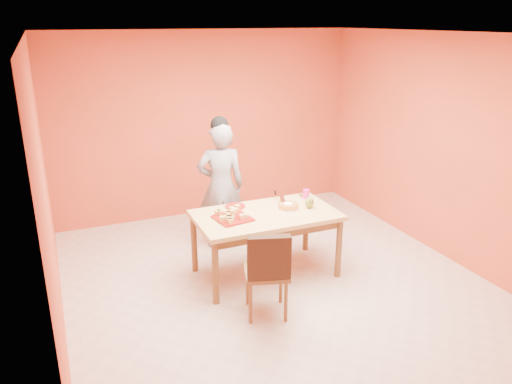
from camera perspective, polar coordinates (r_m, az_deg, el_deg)
name	(u,v)px	position (r m, az deg, el deg)	size (l,w,h in m)	color
floor	(277,284)	(5.72, 2.42, -10.49)	(5.00, 5.00, 0.00)	beige
ceiling	(281,33)	(4.97, 2.88, 17.65)	(5.00, 5.00, 0.00)	white
wall_back	(206,125)	(7.45, -5.76, 7.64)	(4.50, 4.50, 0.00)	#DB4C32
wall_left	(46,199)	(4.72, -22.86, -0.70)	(5.00, 5.00, 0.00)	#DB4C32
wall_right	(447,149)	(6.46, 21.01, 4.65)	(5.00, 5.00, 0.00)	#DB4C32
dining_table	(266,221)	(5.66, 1.12, -3.33)	(1.60, 0.90, 0.76)	#CFBA6C
dining_chair	(267,270)	(4.97, 1.29, -8.95)	(0.55, 0.61, 0.94)	brown
pastry_pile	(233,213)	(5.44, -2.68, -2.39)	(0.33, 0.33, 0.11)	#E4B361
person	(221,186)	(6.35, -4.03, 0.65)	(0.60, 0.39, 1.64)	#959598
pastry_platter	(233,218)	(5.46, -2.67, -3.01)	(0.36, 0.36, 0.02)	maroon
red_dinner_plate	(235,206)	(5.81, -2.41, -1.65)	(0.23, 0.23, 0.01)	maroon
white_cake_plate	(288,209)	(5.75, 3.68, -1.92)	(0.28, 0.28, 0.01)	white
sponge_cake	(288,206)	(5.74, 3.69, -1.61)	(0.24, 0.24, 0.05)	#F28E3E
cake_server	(282,198)	(5.88, 3.00, -0.71)	(0.05, 0.27, 0.01)	silver
egg_ornament	(309,203)	(5.78, 6.13, -1.22)	(0.11, 0.08, 0.13)	olive
magenta_glass	(306,194)	(6.08, 5.76, -0.25)	(0.08, 0.08, 0.11)	#E0218B
checker_tin	(303,195)	(6.19, 5.38, -0.33)	(0.09, 0.09, 0.03)	#3E2211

